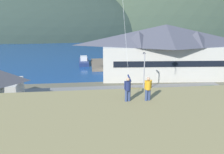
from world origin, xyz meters
TOP-DOWN VIEW (x-y plane):
  - ground_plane at (0.00, 0.00)m, footprint 600.00×600.00m
  - parking_lot_pad at (0.00, 5.00)m, footprint 40.00×20.00m
  - bay_water at (0.00, 60.00)m, footprint 360.00×84.00m
  - far_hill_east_peak at (-52.98, 117.26)m, footprint 104.18×66.82m
  - far_hill_center_saddle at (-28.83, 111.09)m, footprint 135.83×58.10m
  - far_hill_far_shoulder at (56.07, 116.07)m, footprint 112.76×64.79m
  - harbor_lodge at (12.02, 20.39)m, footprint 26.82×11.68m
  - wharf_dock at (-0.86, 32.17)m, footprint 3.20×12.52m
  - moored_boat_wharfside at (-4.40, 34.73)m, footprint 2.69×7.57m
  - moored_boat_outer_mooring at (2.39, 33.88)m, footprint 2.16×5.94m
  - parked_car_lone_by_shed at (1.40, -0.43)m, footprint 4.21×2.08m
  - parked_car_mid_row_near at (-11.88, -0.12)m, footprint 4.29×2.24m
  - parked_car_back_row_left at (-2.71, 1.64)m, footprint 4.22×2.09m
  - parked_car_front_row_silver at (-4.32, 6.48)m, footprint 4.22×2.10m
  - parked_car_corner_spot at (14.56, 7.05)m, footprint 4.20×2.06m
  - parked_car_mid_row_far at (3.34, 7.21)m, footprint 4.35×2.37m
  - parked_car_front_row_end at (9.20, 0.47)m, footprint 4.27×2.20m
  - parked_car_back_row_right at (8.06, 6.18)m, footprint 4.22×2.09m
  - parking_light_pole at (5.32, 10.56)m, footprint 0.24×0.78m
  - person_kite_flyer at (-0.62, -7.56)m, footprint 0.52×0.70m
  - person_companion at (0.84, -7.57)m, footprint 0.54×0.40m

SIDE VIEW (x-z plane):
  - ground_plane at x=0.00m, z-range 0.00..0.00m
  - far_hill_east_peak at x=-52.98m, z-range -24.45..24.45m
  - far_hill_center_saddle at x=-28.83m, z-range -28.56..28.56m
  - far_hill_far_shoulder at x=56.07m, z-range -46.11..46.11m
  - bay_water at x=0.00m, z-range 0.00..0.03m
  - parking_lot_pad at x=0.00m, z-range 0.00..0.10m
  - wharf_dock at x=-0.86m, z-range 0.00..0.70m
  - moored_boat_wharfside at x=-4.40m, z-range -0.36..1.80m
  - moored_boat_outer_mooring at x=2.39m, z-range -0.36..1.80m
  - parked_car_lone_by_shed at x=1.40m, z-range 0.15..1.97m
  - parked_car_mid_row_near at x=-11.88m, z-range 0.15..1.97m
  - parked_car_back_row_left at x=-2.71m, z-range 0.15..1.97m
  - parked_car_front_row_silver at x=-4.32m, z-range 0.15..1.97m
  - parked_car_corner_spot at x=14.56m, z-range 0.15..1.97m
  - parked_car_mid_row_far at x=3.34m, z-range 0.15..1.97m
  - parked_car_front_row_end at x=9.20m, z-range 0.15..1.97m
  - parked_car_back_row_right at x=8.06m, z-range 0.15..1.97m
  - parking_light_pole at x=5.32m, z-range 0.63..7.13m
  - harbor_lodge at x=12.02m, z-range 0.32..10.79m
  - person_companion at x=0.84m, z-range 6.19..7.93m
  - person_kite_flyer at x=-0.62m, z-range 6.15..8.00m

